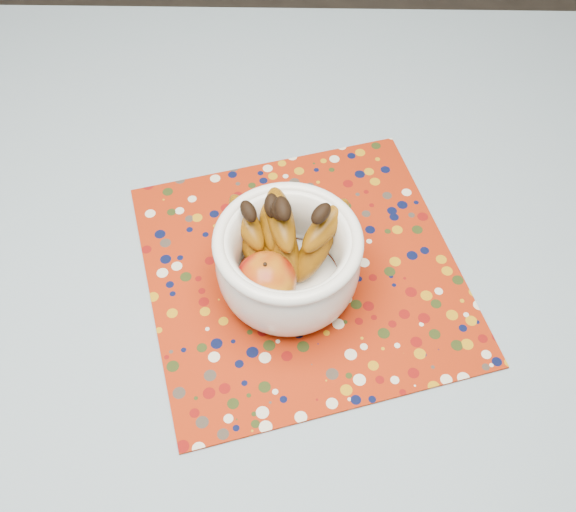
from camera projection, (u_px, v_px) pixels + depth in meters
The scene contains 4 objects.
table at pixel (227, 334), 0.97m from camera, with size 1.20×1.20×0.75m.
tablecloth at pixel (222, 304), 0.91m from camera, with size 1.32×1.32×0.01m, color slate.
placemat at pixel (303, 271), 0.93m from camera, with size 0.42×0.42×0.00m, color #922007.
fruit_bowl at pixel (285, 253), 0.86m from camera, with size 0.22×0.19×0.15m.
Camera 1 is at (0.10, -0.47, 1.53)m, focal length 42.00 mm.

